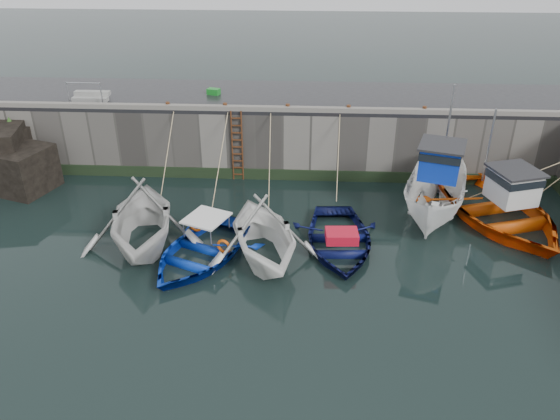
# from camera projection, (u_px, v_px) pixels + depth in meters

# --- Properties ---
(ground) EXTENTS (120.00, 120.00, 0.00)m
(ground) POSITION_uv_depth(u_px,v_px,m) (265.00, 325.00, 15.94)
(ground) COLOR black
(ground) RESTS_ON ground
(quay_back) EXTENTS (30.00, 5.00, 3.00)m
(quay_back) POSITION_uv_depth(u_px,v_px,m) (285.00, 129.00, 26.20)
(quay_back) COLOR slate
(quay_back) RESTS_ON ground
(road_back) EXTENTS (30.00, 5.00, 0.16)m
(road_back) POSITION_uv_depth(u_px,v_px,m) (285.00, 97.00, 25.45)
(road_back) COLOR black
(road_back) RESTS_ON quay_back
(kerb_back) EXTENTS (30.00, 0.30, 0.20)m
(kerb_back) POSITION_uv_depth(u_px,v_px,m) (283.00, 109.00, 23.30)
(kerb_back) COLOR slate
(kerb_back) RESTS_ON road_back
(algae_back) EXTENTS (30.00, 0.08, 0.50)m
(algae_back) POSITION_uv_depth(u_px,v_px,m) (282.00, 175.00, 24.57)
(algae_back) COLOR black
(algae_back) RESTS_ON ground
(ladder) EXTENTS (0.51, 0.08, 3.20)m
(ladder) POSITION_uv_depth(u_px,v_px,m) (237.00, 146.00, 23.99)
(ladder) COLOR #3F1E0F
(ladder) RESTS_ON ground
(boat_near_white) EXTENTS (5.57, 6.14, 2.82)m
(boat_near_white) POSITION_uv_depth(u_px,v_px,m) (145.00, 244.00, 19.86)
(boat_near_white) COLOR silver
(boat_near_white) RESTS_ON ground
(boat_near_white_rope) EXTENTS (0.04, 4.20, 3.10)m
(boat_near_white_rope) POSITION_uv_depth(u_px,v_px,m) (171.00, 193.00, 23.50)
(boat_near_white_rope) COLOR tan
(boat_near_white_rope) RESTS_ON ground
(boat_near_blue) EXTENTS (5.21, 5.97, 1.03)m
(boat_near_blue) POSITION_uv_depth(u_px,v_px,m) (201.00, 257.00, 19.11)
(boat_near_blue) COLOR #0B32AF
(boat_near_blue) RESTS_ON ground
(boat_near_blue_rope) EXTENTS (0.04, 4.79, 3.10)m
(boat_near_blue_rope) POSITION_uv_depth(u_px,v_px,m) (220.00, 198.00, 23.07)
(boat_near_blue_rope) COLOR tan
(boat_near_blue_rope) RESTS_ON ground
(boat_near_blacktrim) EXTENTS (5.66, 6.09, 2.63)m
(boat_near_blacktrim) POSITION_uv_depth(u_px,v_px,m) (263.00, 258.00, 19.05)
(boat_near_blacktrim) COLOR white
(boat_near_blacktrim) RESTS_ON ground
(boat_near_blacktrim_rope) EXTENTS (0.04, 4.74, 3.10)m
(boat_near_blacktrim_rope) POSITION_uv_depth(u_px,v_px,m) (272.00, 199.00, 22.99)
(boat_near_blacktrim_rope) COLOR tan
(boat_near_blacktrim_rope) RESTS_ON ground
(boat_near_navy) EXTENTS (3.75, 5.06, 1.01)m
(boat_near_navy) POSITION_uv_depth(u_px,v_px,m) (338.00, 245.00, 19.76)
(boat_near_navy) COLOR #0A1042
(boat_near_navy) RESTS_ON ground
(boat_near_navy_rope) EXTENTS (0.04, 3.98, 3.10)m
(boat_near_navy_rope) POSITION_uv_depth(u_px,v_px,m) (334.00, 196.00, 23.29)
(boat_near_navy_rope) COLOR tan
(boat_near_navy_rope) RESTS_ON ground
(boat_far_white) EXTENTS (3.96, 6.39, 5.31)m
(boat_far_white) POSITION_uv_depth(u_px,v_px,m) (436.00, 193.00, 21.28)
(boat_far_white) COLOR white
(boat_far_white) RESTS_ON ground
(boat_far_orange) EXTENTS (6.87, 8.16, 4.44)m
(boat_far_orange) POSITION_uv_depth(u_px,v_px,m) (498.00, 208.00, 21.29)
(boat_far_orange) COLOR #EB560C
(boat_far_orange) RESTS_ON ground
(fish_crate) EXTENTS (0.64, 0.52, 0.27)m
(fish_crate) POSITION_uv_depth(u_px,v_px,m) (214.00, 91.00, 25.48)
(fish_crate) COLOR #167D22
(fish_crate) RESTS_ON road_back
(railing) EXTENTS (1.60, 1.05, 1.00)m
(railing) POSITION_uv_depth(u_px,v_px,m) (91.00, 96.00, 24.64)
(railing) COLOR #A5A8AD
(railing) RESTS_ON road_back
(bollard_a) EXTENTS (0.18, 0.18, 0.28)m
(bollard_a) POSITION_uv_depth(u_px,v_px,m) (168.00, 105.00, 23.61)
(bollard_a) COLOR #3F1E0F
(bollard_a) RESTS_ON road_back
(bollard_b) EXTENTS (0.18, 0.18, 0.28)m
(bollard_b) POSITION_uv_depth(u_px,v_px,m) (225.00, 106.00, 23.49)
(bollard_b) COLOR #3F1E0F
(bollard_b) RESTS_ON road_back
(bollard_c) EXTENTS (0.18, 0.18, 0.28)m
(bollard_c) POSITION_uv_depth(u_px,v_px,m) (288.00, 107.00, 23.36)
(bollard_c) COLOR #3F1E0F
(bollard_c) RESTS_ON road_back
(bollard_d) EXTENTS (0.18, 0.18, 0.28)m
(bollard_d) POSITION_uv_depth(u_px,v_px,m) (349.00, 108.00, 23.24)
(bollard_d) COLOR #3F1E0F
(bollard_d) RESTS_ON road_back
(bollard_e) EXTENTS (0.18, 0.18, 0.28)m
(bollard_e) POSITION_uv_depth(u_px,v_px,m) (424.00, 110.00, 23.08)
(bollard_e) COLOR #3F1E0F
(bollard_e) RESTS_ON road_back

